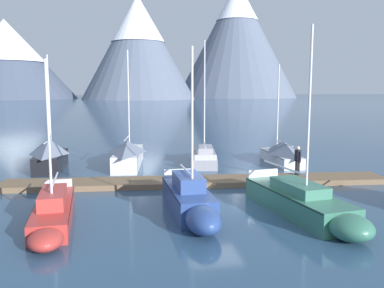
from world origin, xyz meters
name	(u,v)px	position (x,y,z in m)	size (l,w,h in m)	color
ground_plane	(213,204)	(0.00, 0.00, 0.00)	(700.00, 700.00, 0.00)	#2D4C6B
mountain_west_summit	(6,57)	(-65.35, 211.32, 21.96)	(71.59, 71.59, 41.19)	#424C60
mountain_central_massif	(138,45)	(2.93, 195.70, 27.50)	(58.18, 58.18, 52.40)	slate
mountain_shoulder_ridge	(237,39)	(62.85, 224.12, 35.01)	(72.18, 72.18, 68.27)	slate
dock	(198,182)	(0.00, 4.00, 0.15)	(21.44, 3.62, 0.30)	brown
sailboat_nearest_berth	(51,154)	(-8.82, 9.89, 0.98)	(1.83, 5.73, 7.47)	black
sailboat_second_berth	(53,212)	(-6.79, -1.68, 0.50)	(1.86, 6.87, 6.39)	#B2332D
sailboat_mid_dock_port	(129,153)	(-3.74, 10.37, 0.86)	(2.39, 7.58, 7.92)	white
sailboat_mid_dock_starboard	(191,201)	(-1.28, -1.51, 0.66)	(1.79, 6.38, 6.94)	navy
sailboat_far_berth	(204,156)	(1.63, 10.47, 0.50)	(2.50, 6.40, 8.66)	#93939E
sailboat_outer_slip	(304,203)	(3.33, -2.40, 0.59)	(2.79, 7.53, 7.77)	#336B56
sailboat_end_of_dock	(281,152)	(7.01, 9.50, 0.77)	(1.86, 6.47, 7.02)	silver
person_on_dock	(298,159)	(5.93, 4.15, 1.26)	(0.27, 0.59, 1.69)	#232328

